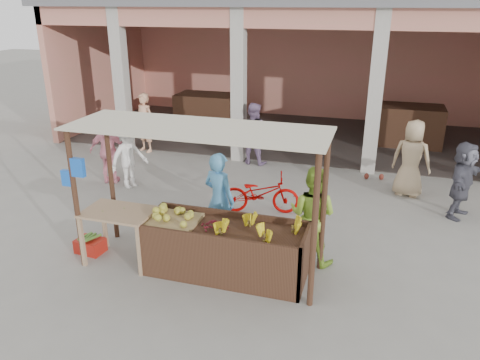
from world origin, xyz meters
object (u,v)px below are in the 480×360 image
(side_table, at_px, (119,219))
(vendor_blue, at_px, (219,196))
(fruit_stall, at_px, (225,251))
(red_crate, at_px, (90,246))
(vendor_green, at_px, (313,212))
(motorcycle, at_px, (260,193))

(side_table, relative_size, vendor_blue, 0.63)
(fruit_stall, distance_m, red_crate, 2.51)
(fruit_stall, xyz_separation_m, vendor_green, (1.25, 0.82, 0.49))
(fruit_stall, distance_m, motorcycle, 2.44)
(vendor_green, relative_size, motorcycle, 1.06)
(motorcycle, bearing_deg, fruit_stall, 167.99)
(red_crate, relative_size, vendor_green, 0.27)
(fruit_stall, xyz_separation_m, motorcycle, (-0.05, 2.44, 0.04))
(side_table, bearing_deg, motorcycle, 56.19)
(vendor_green, bearing_deg, vendor_blue, 10.00)
(red_crate, xyz_separation_m, vendor_green, (3.75, 0.86, 0.77))
(side_table, relative_size, vendor_green, 0.65)
(fruit_stall, bearing_deg, motorcycle, 91.21)
(side_table, distance_m, vendor_green, 3.20)
(vendor_green, bearing_deg, fruit_stall, 46.99)
(red_crate, bearing_deg, vendor_green, 18.66)
(vendor_blue, bearing_deg, vendor_green, -163.93)
(vendor_green, xyz_separation_m, motorcycle, (-1.31, 1.62, -0.45))
(red_crate, height_order, motorcycle, motorcycle)
(vendor_blue, bearing_deg, red_crate, 45.19)
(vendor_green, bearing_deg, red_crate, 26.89)
(side_table, distance_m, red_crate, 0.96)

